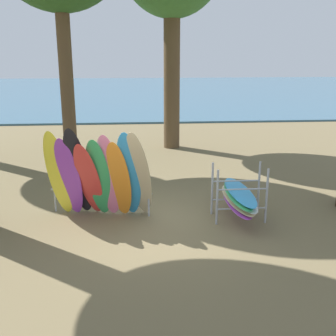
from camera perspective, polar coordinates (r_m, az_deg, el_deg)
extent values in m
plane|color=brown|center=(9.33, -3.27, -7.59)|extent=(80.00, 80.00, 0.00)
cube|color=#38607A|center=(39.66, -4.40, 10.52)|extent=(80.00, 36.00, 0.10)
cylinder|color=brown|center=(13.22, -13.78, 12.15)|extent=(0.42, 0.42, 5.90)
cylinder|color=brown|center=(16.12, 0.52, 13.07)|extent=(0.62, 0.62, 5.84)
ellipsoid|color=yellow|center=(9.54, -14.76, -0.83)|extent=(0.69, 0.90, 2.11)
ellipsoid|color=purple|center=(9.49, -13.45, -1.30)|extent=(0.69, 0.88, 1.95)
ellipsoid|color=black|center=(9.39, -12.19, -0.63)|extent=(0.69, 1.10, 2.19)
ellipsoid|color=red|center=(9.38, -10.81, -1.63)|extent=(0.77, 1.06, 1.86)
ellipsoid|color=#339E56|center=(9.31, -9.49, -1.43)|extent=(0.65, 0.90, 1.94)
ellipsoid|color=pink|center=(9.25, -8.15, -1.18)|extent=(0.65, 0.87, 2.04)
ellipsoid|color=orange|center=(9.23, -6.77, -1.64)|extent=(0.71, 0.89, 1.89)
ellipsoid|color=#2D8ED1|center=(9.16, -5.41, -1.02)|extent=(0.66, 0.99, 2.11)
ellipsoid|color=#C6B289|center=(9.12, -4.02, -1.02)|extent=(0.80, 1.11, 2.12)
cylinder|color=#9EA0A5|center=(10.23, -15.22, -4.31)|extent=(0.04, 0.04, 0.55)
cylinder|color=#9EA0A5|center=(9.61, -2.66, -5.09)|extent=(0.04, 0.04, 0.55)
cylinder|color=#9EA0A5|center=(9.77, -9.21, -3.21)|extent=(2.37, 0.55, 0.04)
cylinder|color=#9EA0A5|center=(9.10, 6.76, -4.04)|extent=(0.05, 0.05, 1.25)
cylinder|color=#9EA0A5|center=(9.38, 13.38, -3.78)|extent=(0.05, 0.05, 1.25)
cylinder|color=#9EA0A5|center=(9.66, 6.08, -2.84)|extent=(0.05, 0.05, 1.25)
cylinder|color=#9EA0A5|center=(9.92, 12.34, -2.63)|extent=(0.05, 0.05, 1.25)
cylinder|color=#9EA0A5|center=(9.32, 10.04, -5.51)|extent=(1.10, 0.04, 0.04)
cylinder|color=#9EA0A5|center=(9.17, 10.17, -2.88)|extent=(1.10, 0.04, 0.04)
cylinder|color=#9EA0A5|center=(9.86, 9.18, -4.25)|extent=(1.10, 0.04, 0.04)
cylinder|color=#9EA0A5|center=(9.72, 9.30, -1.76)|extent=(1.10, 0.04, 0.04)
ellipsoid|color=purple|center=(9.57, 9.45, -4.60)|extent=(0.55, 2.11, 0.06)
ellipsoid|color=#C6B289|center=(9.55, 9.51, -4.26)|extent=(0.58, 2.12, 0.06)
ellipsoid|color=white|center=(9.54, 9.78, -3.91)|extent=(0.59, 2.12, 0.06)
ellipsoid|color=#339E56|center=(9.51, 9.57, -3.58)|extent=(0.55, 2.11, 0.06)
ellipsoid|color=#2D8ED1|center=(9.50, 9.83, -3.23)|extent=(0.53, 2.11, 0.06)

